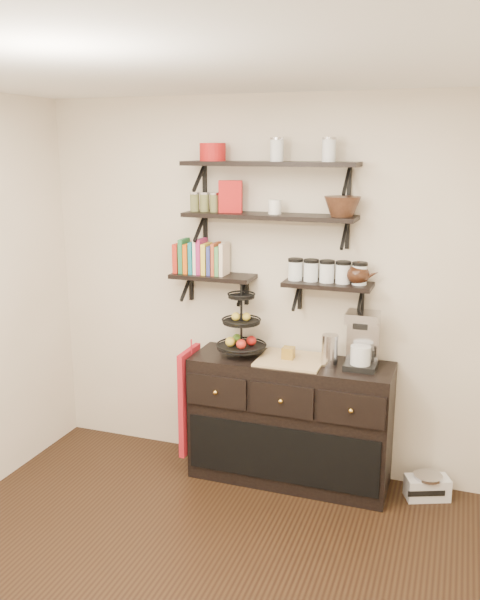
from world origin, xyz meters
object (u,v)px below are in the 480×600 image
at_px(sideboard, 290,421).
at_px(fruit_stand, 242,331).
at_px(radio, 427,487).
at_px(coffee_maker, 362,341).

relative_size(sideboard, fruit_stand, 2.74).
height_order(fruit_stand, radio, fruit_stand).
relative_size(fruit_stand, coffee_maker, 1.31).
bearing_deg(coffee_maker, fruit_stand, -178.44).
bearing_deg(radio, fruit_stand, 159.96).
xyz_separation_m(sideboard, radio, (0.96, 0.06, -0.37)).
distance_m(fruit_stand, radio, 1.65).
bearing_deg(radio, sideboard, 161.05).
relative_size(sideboard, coffee_maker, 3.59).
xyz_separation_m(sideboard, fruit_stand, (-0.36, 0.00, 0.62)).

